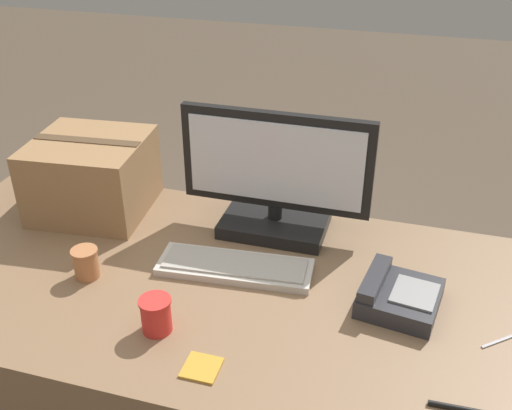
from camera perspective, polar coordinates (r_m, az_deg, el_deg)
The scene contains 9 objects.
office_desk at distance 1.93m, azimuth -4.60°, elevation -15.77°, with size 1.80×0.90×0.75m.
monitor at distance 1.80m, azimuth 1.87°, elevation 2.07°, with size 0.58×0.22×0.39m.
keyboard at distance 1.69m, azimuth -2.01°, elevation -5.89°, with size 0.45×0.18×0.03m.
desk_phone at distance 1.60m, azimuth 13.33°, elevation -8.42°, with size 0.22×0.23×0.08m.
paper_cup_left at distance 1.72m, azimuth -15.89°, elevation -5.34°, with size 0.07×0.07×0.09m.
paper_cup_right at distance 1.50m, azimuth -9.49°, elevation -10.27°, with size 0.08×0.08×0.09m.
cardboard_box at distance 2.01m, azimuth -15.34°, elevation 2.75°, with size 0.38×0.37×0.25m.
pen_marker at distance 1.40m, azimuth 18.71°, elevation -17.86°, with size 0.13×0.02×0.01m.
sticky_note_pad at distance 1.42m, azimuth -5.20°, elevation -15.17°, with size 0.08×0.08×0.01m.
Camera 1 is at (0.52, -1.25, 1.75)m, focal length 42.00 mm.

